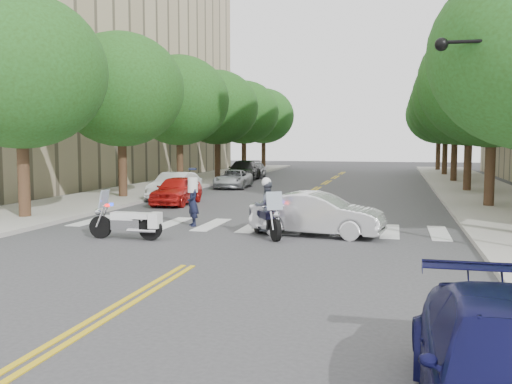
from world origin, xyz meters
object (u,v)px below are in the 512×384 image
(motorcycle_police, at_px, (266,210))
(motorcycle_parked, at_px, (132,222))
(convertible, at_px, (318,214))
(officer_standing, at_px, (193,203))

(motorcycle_police, height_order, motorcycle_parked, motorcycle_police)
(convertible, bearing_deg, motorcycle_police, 119.09)
(convertible, bearing_deg, officer_standing, 86.16)
(officer_standing, xyz_separation_m, convertible, (4.52, -0.96, -0.14))
(motorcycle_police, xyz_separation_m, motorcycle_parked, (-3.84, -1.48, -0.30))
(motorcycle_parked, height_order, officer_standing, officer_standing)
(officer_standing, relative_size, convertible, 0.40)
(motorcycle_police, relative_size, convertible, 0.50)
(convertible, bearing_deg, motorcycle_parked, 119.13)
(motorcycle_parked, height_order, convertible, motorcycle_parked)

